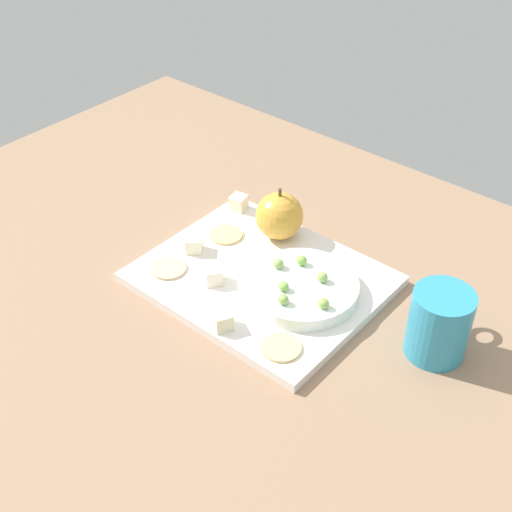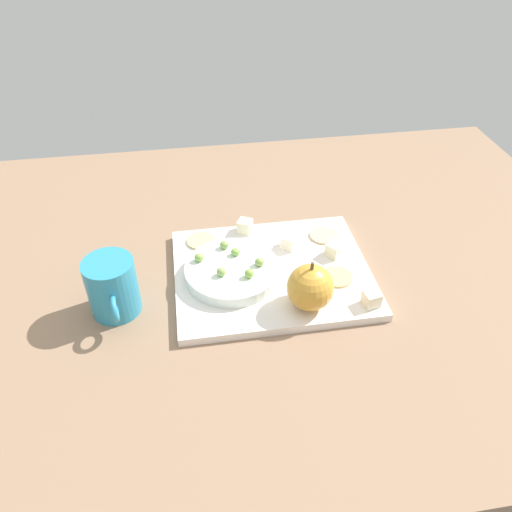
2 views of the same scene
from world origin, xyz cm
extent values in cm
cube|color=#907055|center=(0.00, 0.00, 1.96)|extent=(129.70, 92.74, 3.92)
cube|color=white|center=(0.71, -3.85, 4.65)|extent=(32.98, 27.05, 1.44)
cylinder|color=white|center=(-6.20, -4.37, 6.39)|extent=(15.73, 15.73, 2.05)
sphere|color=gold|center=(4.87, -13.05, 9.03)|extent=(7.33, 7.33, 7.33)
cylinder|color=brown|center=(4.87, -13.05, 13.30)|extent=(0.50, 0.50, 1.20)
cube|color=#F2ECC0|center=(-2.32, 7.72, 6.59)|extent=(3.29, 3.29, 2.44)
cube|color=white|center=(4.83, 1.73, 6.59)|extent=(3.42, 3.42, 2.44)
cube|color=#F6F2CA|center=(12.13, -1.73, 6.59)|extent=(3.43, 3.43, 2.44)
cube|color=#F5E6C4|center=(14.49, -14.54, 6.59)|extent=(2.83, 2.83, 2.44)
cylinder|color=#DBBC7B|center=(11.06, -7.65, 5.57)|extent=(5.20, 5.20, 0.40)
cylinder|color=#DAC482|center=(-10.66, 5.84, 5.57)|extent=(5.20, 5.20, 0.40)
cylinder|color=#D4B58D|center=(11.84, 3.92, 5.57)|extent=(5.20, 5.20, 0.40)
ellipsoid|color=#8CB759|center=(-6.86, 0.75, 8.12)|extent=(1.61, 1.45, 1.42)
ellipsoid|color=#92B35B|center=(-1.61, -4.77, 8.13)|extent=(1.61, 1.45, 1.43)
ellipsoid|color=#8FB851|center=(-11.39, -2.03, 8.14)|extent=(1.61, 1.45, 1.45)
ellipsoid|color=#90B65C|center=(-8.12, -6.31, 8.17)|extent=(1.61, 1.45, 1.51)
ellipsoid|color=#8CBE4E|center=(-3.71, -7.42, 8.17)|extent=(1.61, 1.45, 1.51)
ellipsoid|color=#88BC52|center=(-5.19, -1.42, 8.07)|extent=(1.61, 1.45, 1.30)
cylinder|color=teal|center=(-25.12, -7.75, 8.71)|extent=(7.80, 7.80, 9.58)
torus|color=teal|center=(-24.45, -12.81, 8.71)|extent=(1.32, 4.07, 4.00)
camera|label=1|loc=(-48.13, 55.03, 68.45)|focal=48.27mm
camera|label=2|loc=(-12.20, -67.48, 61.21)|focal=35.26mm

